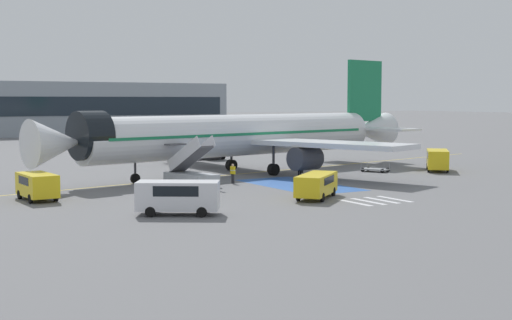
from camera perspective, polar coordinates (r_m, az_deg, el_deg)
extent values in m
plane|color=slate|center=(66.41, -2.70, -1.25)|extent=(600.00, 600.00, 0.00)
cube|color=gold|center=(67.68, -1.37, -1.13)|extent=(75.39, 15.53, 0.01)
cube|color=#2856A8|center=(59.10, 3.42, -2.00)|extent=(5.76, 11.78, 0.01)
cube|color=silver|center=(49.31, 7.89, -3.40)|extent=(0.44, 3.60, 0.01)
cube|color=silver|center=(50.06, 8.97, -3.29)|extent=(0.44, 3.60, 0.01)
cube|color=silver|center=(50.82, 10.02, -3.18)|extent=(0.44, 3.60, 0.01)
cube|color=silver|center=(51.60, 11.03, -3.08)|extent=(0.44, 3.60, 0.01)
cylinder|color=silver|center=(67.40, -1.38, 1.99)|extent=(33.02, 10.39, 3.91)
cone|color=silver|center=(57.08, -15.70, 1.31)|extent=(4.97, 4.61, 3.83)
cone|color=silver|center=(81.34, 9.05, 2.42)|extent=(6.49, 4.84, 3.75)
cylinder|color=black|center=(58.41, -13.13, 1.92)|extent=(3.08, 4.33, 3.94)
cube|color=#197A4C|center=(67.39, -1.38, 2.16)|extent=(30.45, 9.94, 0.24)
cube|color=silver|center=(63.69, 5.71, 1.28)|extent=(9.71, 16.52, 0.44)
cylinder|color=#38383D|center=(63.61, 3.96, 0.12)|extent=(3.07, 2.58, 2.08)
cube|color=silver|center=(75.88, -3.63, 1.86)|extent=(5.65, 16.12, 0.44)
cylinder|color=#38383D|center=(74.05, -3.88, 0.78)|extent=(3.07, 2.58, 2.08)
cube|color=#197A4C|center=(80.60, 8.70, 5.49)|extent=(5.43, 1.44, 6.73)
cube|color=silver|center=(77.89, 10.50, 2.44)|extent=(4.69, 6.82, 0.24)
cube|color=silver|center=(82.61, 6.41, 2.62)|extent=(4.69, 6.82, 0.24)
cylinder|color=#38383D|center=(60.67, -9.65, -0.12)|extent=(0.20, 0.20, 2.89)
cylinder|color=black|center=(60.81, -9.63, -1.47)|extent=(0.88, 0.44, 0.84)
cylinder|color=#38383D|center=(66.33, 1.41, 0.33)|extent=(0.24, 0.24, 2.56)
cylinder|color=black|center=(66.45, 1.41, -0.77)|extent=(1.20, 0.81, 1.10)
cylinder|color=#38383D|center=(70.88, -1.98, 0.62)|extent=(0.24, 0.24, 2.56)
cylinder|color=black|center=(70.99, -1.98, -0.41)|extent=(1.20, 0.81, 1.10)
cube|color=#ADB2BA|center=(58.44, -5.20, -1.40)|extent=(3.11, 5.14, 0.70)
cylinder|color=black|center=(59.29, -6.89, -1.67)|extent=(0.36, 0.73, 0.70)
cylinder|color=black|center=(60.37, -5.44, -1.54)|extent=(0.36, 0.73, 0.70)
cylinder|color=black|center=(56.59, -4.93, -1.96)|extent=(0.36, 0.73, 0.70)
cylinder|color=black|center=(57.73, -3.45, -1.82)|extent=(0.36, 0.73, 0.70)
cube|color=#4C4C51|center=(58.30, -5.21, 0.05)|extent=(2.23, 4.36, 2.41)
cube|color=#4C4C51|center=(60.06, -6.52, 1.26)|extent=(1.84, 1.41, 0.12)
cube|color=silver|center=(57.81, -5.82, 0.47)|extent=(0.96, 4.46, 3.10)
cube|color=silver|center=(58.73, -4.61, 0.55)|extent=(0.96, 4.46, 3.10)
cube|color=#38383D|center=(86.38, -4.23, 0.66)|extent=(2.72, 8.03, 0.60)
cube|color=silver|center=(89.80, -5.39, 1.13)|extent=(2.42, 1.83, 1.60)
cube|color=black|center=(90.57, -5.64, 1.37)|extent=(2.00, 0.10, 0.70)
cylinder|color=#B7BCC4|center=(85.98, -4.12, 1.57)|extent=(2.31, 5.54, 2.16)
cylinder|color=gold|center=(85.98, -4.12, 1.57)|extent=(2.21, 0.41, 2.20)
cylinder|color=black|center=(89.01, -5.97, 0.58)|extent=(0.31, 0.97, 0.96)
cylinder|color=black|center=(90.08, -4.61, 0.64)|extent=(0.31, 0.97, 0.96)
cylinder|color=black|center=(85.46, -4.79, 0.42)|extent=(0.31, 0.97, 0.96)
cylinder|color=black|center=(86.57, -3.40, 0.48)|extent=(0.31, 0.97, 0.96)
cylinder|color=black|center=(83.51, -4.10, 0.32)|extent=(0.31, 0.97, 0.96)
cylinder|color=black|center=(84.65, -2.68, 0.38)|extent=(0.31, 0.97, 0.96)
cube|color=yellow|center=(51.03, 4.85, -1.92)|extent=(5.26, 4.84, 1.43)
cube|color=black|center=(50.99, 4.85, -1.57)|extent=(3.45, 3.33, 0.52)
cylinder|color=black|center=(49.33, 5.33, -3.00)|extent=(0.62, 0.57, 0.64)
cylinder|color=black|center=(49.77, 3.41, -2.92)|extent=(0.62, 0.57, 0.64)
cylinder|color=black|center=(52.49, 6.21, -2.53)|extent=(0.62, 0.57, 0.64)
cylinder|color=black|center=(52.91, 4.39, -2.46)|extent=(0.62, 0.57, 0.64)
cube|color=yellow|center=(72.66, 14.32, 0.08)|extent=(4.74, 4.95, 1.77)
cube|color=black|center=(72.63, 14.33, 0.39)|extent=(3.28, 3.33, 0.64)
cylinder|color=black|center=(71.27, 15.08, -0.74)|extent=(0.58, 0.61, 0.64)
cylinder|color=black|center=(71.19, 13.64, -0.71)|extent=(0.58, 0.61, 0.64)
cylinder|color=black|center=(74.30, 14.94, -0.52)|extent=(0.58, 0.61, 0.64)
cylinder|color=black|center=(74.21, 13.56, -0.49)|extent=(0.58, 0.61, 0.64)
cube|color=silver|center=(43.80, -6.26, -2.84)|extent=(5.29, 4.34, 1.75)
cube|color=black|center=(43.75, -6.26, -2.34)|extent=(3.40, 3.18, 0.63)
cylinder|color=black|center=(43.27, -8.45, -4.13)|extent=(0.65, 0.51, 0.64)
cylinder|color=black|center=(45.06, -8.04, -3.77)|extent=(0.65, 0.51, 0.64)
cylinder|color=black|center=(42.84, -4.36, -4.18)|extent=(0.65, 0.51, 0.64)
cylinder|color=black|center=(44.65, -4.12, -3.81)|extent=(0.65, 0.51, 0.64)
cube|color=yellow|center=(52.20, -17.10, -1.90)|extent=(2.13, 4.34, 1.56)
cube|color=black|center=(52.16, -17.11, -1.53)|extent=(2.05, 2.44, 0.56)
cylinder|color=black|center=(53.31, -18.39, -2.64)|extent=(0.24, 0.65, 0.64)
cylinder|color=black|center=(53.79, -16.60, -2.53)|extent=(0.24, 0.65, 0.64)
cylinder|color=black|center=(50.80, -17.59, -2.98)|extent=(0.24, 0.65, 0.64)
cylinder|color=black|center=(51.31, -15.73, -2.86)|extent=(0.24, 0.65, 0.64)
cube|color=gray|center=(70.70, 9.51, -0.73)|extent=(2.49, 2.99, 0.12)
cylinder|color=black|center=(70.88, 10.49, -0.78)|extent=(0.27, 0.40, 0.40)
cylinder|color=black|center=(69.71, 10.08, -0.87)|extent=(0.27, 0.40, 0.40)
cylinder|color=black|center=(71.71, 8.96, -0.69)|extent=(0.27, 0.40, 0.40)
cylinder|color=black|center=(70.56, 8.53, -0.78)|extent=(0.27, 0.40, 0.40)
cylinder|color=gray|center=(70.83, 10.63, -0.46)|extent=(0.05, 0.05, 0.55)
cylinder|color=gray|center=(69.56, 10.19, -0.55)|extent=(0.05, 0.05, 0.55)
cylinder|color=gray|center=(71.78, 8.87, -0.37)|extent=(0.05, 0.05, 0.55)
cylinder|color=gray|center=(70.54, 8.40, -0.46)|extent=(0.05, 0.05, 0.55)
cylinder|color=#2D2D33|center=(68.86, 3.74, -0.69)|extent=(0.14, 0.14, 0.83)
cylinder|color=#2D2D33|center=(68.98, 3.63, -0.68)|extent=(0.14, 0.14, 0.83)
cube|color=orange|center=(68.85, 3.69, -0.08)|extent=(0.31, 0.46, 0.65)
cube|color=silver|center=(68.85, 3.69, -0.08)|extent=(0.32, 0.47, 0.06)
sphere|color=brown|center=(68.82, 3.69, 0.29)|extent=(0.22, 0.22, 0.22)
cylinder|color=#2D2D33|center=(59.93, -1.81, -1.52)|extent=(0.14, 0.14, 0.81)
cylinder|color=#2D2D33|center=(60.05, -1.92, -1.50)|extent=(0.14, 0.14, 0.81)
cube|color=yellow|center=(59.91, -1.87, -0.82)|extent=(0.32, 0.46, 0.64)
cube|color=silver|center=(59.91, -1.87, -0.82)|extent=(0.34, 0.48, 0.06)
sphere|color=beige|center=(59.87, -1.87, -0.42)|extent=(0.22, 0.22, 0.22)
cylinder|color=black|center=(63.87, 3.58, -1.10)|extent=(0.14, 0.14, 0.88)
cylinder|color=black|center=(63.85, 3.43, -1.10)|extent=(0.14, 0.14, 0.88)
cube|color=yellow|center=(63.78, 3.51, -0.40)|extent=(0.47, 0.37, 0.69)
cube|color=silver|center=(63.78, 3.51, -0.40)|extent=(0.49, 0.39, 0.06)
sphere|color=#9E704C|center=(63.74, 3.51, 0.02)|extent=(0.24, 0.24, 0.24)
cube|color=#89939E|center=(147.33, -17.92, 3.91)|extent=(82.92, 12.00, 10.59)
cube|color=#19232D|center=(141.43, -17.39, 4.11)|extent=(79.61, 0.10, 3.71)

